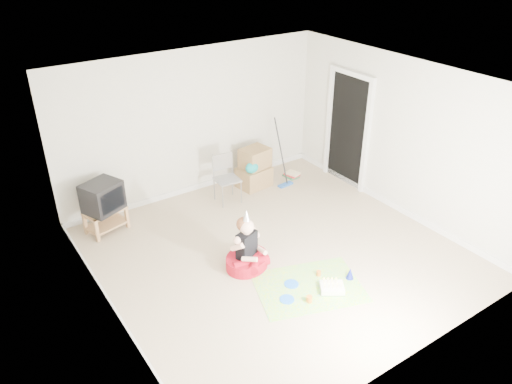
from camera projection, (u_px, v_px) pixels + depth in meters
ground at (276, 253)px, 7.52m from camera, size 5.00×5.00×0.00m
doorway_recess at (348, 131)px, 9.12m from camera, size 0.02×0.90×2.05m
tv_stand at (106, 218)px, 7.96m from camera, size 0.70×0.53×0.39m
crt_tv at (102, 197)px, 7.77m from camera, size 0.69×0.64×0.48m
folding_chair at (227, 180)px, 8.71m from camera, size 0.43×0.41×0.89m
cardboard_boxes at (254, 169)px, 9.26m from camera, size 0.65×0.53×0.74m
floor_mop at (286, 173)px, 9.32m from camera, size 0.32×0.42×1.25m
book_pile at (291, 174)px, 9.75m from camera, size 0.26×0.30×0.09m
seated_woman at (247, 255)px, 7.13m from camera, size 0.83×0.83×0.95m
party_mat at (309, 287)px, 6.82m from camera, size 1.68×1.43×0.01m
birthday_cake at (332, 288)px, 6.74m from camera, size 0.40×0.38×0.15m
blue_plate_near at (291, 284)px, 6.86m from camera, size 0.29×0.29×0.01m
blue_plate_far at (287, 299)px, 6.59m from camera, size 0.22×0.22×0.01m
orange_cup_near at (319, 273)px, 7.02m from camera, size 0.07×0.07×0.07m
orange_cup_far at (309, 299)px, 6.53m from camera, size 0.08×0.08×0.09m
blue_party_hat at (350, 273)px, 6.94m from camera, size 0.13×0.13×0.17m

